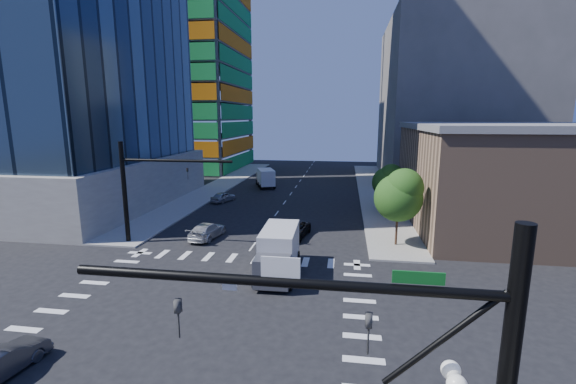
# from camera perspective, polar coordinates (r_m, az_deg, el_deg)

# --- Properties ---
(ground) EXTENTS (160.00, 160.00, 0.00)m
(ground) POSITION_cam_1_polar(r_m,az_deg,el_deg) (23.89, -12.39, -17.27)
(ground) COLOR black
(ground) RESTS_ON ground
(road_markings) EXTENTS (20.00, 20.00, 0.01)m
(road_markings) POSITION_cam_1_polar(r_m,az_deg,el_deg) (23.89, -12.40, -17.26)
(road_markings) COLOR silver
(road_markings) RESTS_ON ground
(sidewalk_ne) EXTENTS (5.00, 60.00, 0.15)m
(sidewalk_ne) POSITION_cam_1_polar(r_m,az_deg,el_deg) (60.77, 12.72, 0.21)
(sidewalk_ne) COLOR gray
(sidewalk_ne) RESTS_ON ground
(sidewalk_nw) EXTENTS (5.00, 60.00, 0.15)m
(sidewalk_nw) POSITION_cam_1_polar(r_m,az_deg,el_deg) (63.93, -10.22, 0.83)
(sidewalk_nw) COLOR gray
(sidewalk_nw) RESTS_ON ground
(construction_building) EXTENTS (25.16, 34.50, 70.60)m
(construction_building) POSITION_cam_1_polar(r_m,az_deg,el_deg) (89.80, -15.63, 19.24)
(construction_building) COLOR slate
(construction_building) RESTS_ON ground
(commercial_building) EXTENTS (20.50, 22.50, 10.60)m
(commercial_building) POSITION_cam_1_polar(r_m,az_deg,el_deg) (45.34, 30.63, 2.01)
(commercial_building) COLOR #977358
(commercial_building) RESTS_ON ground
(bg_building_ne) EXTENTS (24.00, 30.00, 28.00)m
(bg_building_ne) POSITION_cam_1_polar(r_m,az_deg,el_deg) (77.02, 23.44, 12.23)
(bg_building_ne) COLOR #5D5954
(bg_building_ne) RESTS_ON ground
(signal_mast_nw) EXTENTS (10.20, 0.40, 9.00)m
(signal_mast_nw) POSITION_cam_1_polar(r_m,az_deg,el_deg) (36.29, -21.14, 1.21)
(signal_mast_nw) COLOR black
(signal_mast_nw) RESTS_ON sidewalk_nw
(tree_south) EXTENTS (4.16, 4.16, 6.82)m
(tree_south) POSITION_cam_1_polar(r_m,az_deg,el_deg) (34.43, 16.28, -0.35)
(tree_south) COLOR #382316
(tree_south) RESTS_ON sidewalk_ne
(tree_north) EXTENTS (3.54, 3.52, 5.78)m
(tree_north) POSITION_cam_1_polar(r_m,az_deg,el_deg) (46.31, 14.67, 1.70)
(tree_north) COLOR #382316
(tree_north) RESTS_ON sidewalk_ne
(car_nb_far) EXTENTS (3.10, 5.28, 1.38)m
(car_nb_far) POSITION_cam_1_polar(r_m,az_deg,el_deg) (36.64, 0.85, -5.67)
(car_nb_far) COLOR black
(car_nb_far) RESTS_ON ground
(car_sb_near) EXTENTS (2.68, 5.23, 1.45)m
(car_sb_near) POSITION_cam_1_polar(r_m,az_deg,el_deg) (37.19, -11.87, -5.59)
(car_sb_near) COLOR silver
(car_sb_near) RESTS_ON ground
(car_sb_mid) EXTENTS (2.88, 4.28, 1.35)m
(car_sb_mid) POSITION_cam_1_polar(r_m,az_deg,el_deg) (52.43, -9.57, -0.71)
(car_sb_mid) COLOR #B7BBC0
(car_sb_mid) RESTS_ON ground
(car_sb_cross) EXTENTS (1.88, 4.21, 1.34)m
(car_sb_cross) POSITION_cam_1_polar(r_m,az_deg,el_deg) (22.35, -36.75, -19.51)
(car_sb_cross) COLOR #414145
(car_sb_cross) RESTS_ON ground
(box_truck_near) EXTENTS (2.78, 6.24, 3.24)m
(box_truck_near) POSITION_cam_1_polar(r_m,az_deg,el_deg) (27.91, -1.55, -9.50)
(box_truck_near) COLOR black
(box_truck_near) RESTS_ON ground
(box_truck_far) EXTENTS (4.28, 6.19, 2.99)m
(box_truck_far) POSITION_cam_1_polar(r_m,az_deg,el_deg) (62.77, -3.40, 1.96)
(box_truck_far) COLOR black
(box_truck_far) RESTS_ON ground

